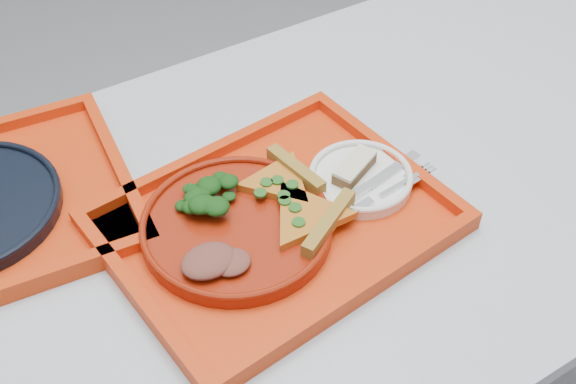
% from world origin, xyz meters
% --- Properties ---
extents(table, '(1.60, 0.80, 0.75)m').
position_xyz_m(table, '(0.00, 0.00, 0.68)').
color(table, '#A1A9B5').
rests_on(table, ground).
extents(tray_main, '(0.48, 0.39, 0.01)m').
position_xyz_m(tray_main, '(-0.09, -0.03, 0.76)').
color(tray_main, red).
rests_on(tray_main, table).
extents(dinner_plate, '(0.26, 0.26, 0.02)m').
position_xyz_m(dinner_plate, '(-0.15, -0.02, 0.77)').
color(dinner_plate, maroon).
rests_on(dinner_plate, tray_main).
extents(side_plate, '(0.15, 0.15, 0.01)m').
position_xyz_m(side_plate, '(0.05, -0.03, 0.77)').
color(side_plate, white).
rests_on(side_plate, tray_main).
extents(pizza_slice_a, '(0.17, 0.18, 0.02)m').
position_xyz_m(pizza_slice_a, '(-0.06, -0.06, 0.79)').
color(pizza_slice_a, gold).
rests_on(pizza_slice_a, dinner_plate).
extents(pizza_slice_b, '(0.14, 0.13, 0.02)m').
position_xyz_m(pizza_slice_b, '(-0.06, 0.01, 0.79)').
color(pizza_slice_b, gold).
rests_on(pizza_slice_b, dinner_plate).
extents(salad_heap, '(0.08, 0.07, 0.04)m').
position_xyz_m(salad_heap, '(-0.16, 0.03, 0.80)').
color(salad_heap, black).
rests_on(salad_heap, dinner_plate).
extents(meat_portion, '(0.07, 0.06, 0.02)m').
position_xyz_m(meat_portion, '(-0.21, -0.07, 0.79)').
color(meat_portion, brown).
rests_on(meat_portion, dinner_plate).
extents(dessert_bar, '(0.08, 0.06, 0.02)m').
position_xyz_m(dessert_bar, '(0.05, -0.02, 0.79)').
color(dessert_bar, '#4E2E1A').
rests_on(dessert_bar, side_plate).
extents(knife, '(0.18, 0.05, 0.01)m').
position_xyz_m(knife, '(0.06, -0.05, 0.78)').
color(knife, silver).
rests_on(knife, side_plate).
extents(fork, '(0.19, 0.04, 0.01)m').
position_xyz_m(fork, '(0.05, -0.08, 0.78)').
color(fork, silver).
rests_on(fork, side_plate).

